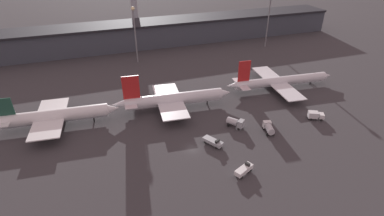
# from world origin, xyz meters

# --- Properties ---
(ground) EXTENTS (600.00, 600.00, 0.00)m
(ground) POSITION_xyz_m (0.00, 0.00, 0.00)
(ground) COLOR #383538
(terminal_building) EXTENTS (254.58, 20.63, 13.98)m
(terminal_building) POSITION_xyz_m (0.00, 104.29, 7.05)
(terminal_building) COLOR #3D424C
(terminal_building) RESTS_ON ground
(airplane_0) EXTENTS (43.93, 27.41, 12.53)m
(airplane_0) POSITION_xyz_m (-40.28, 27.75, 3.90)
(airplane_0) COLOR white
(airplane_0) RESTS_ON ground
(airplane_1) EXTENTS (45.68, 28.79, 14.97)m
(airplane_1) POSITION_xyz_m (1.46, 26.15, 3.87)
(airplane_1) COLOR silver
(airplane_1) RESTS_ON ground
(airplane_2) EXTENTS (48.94, 34.63, 13.97)m
(airplane_2) POSITION_xyz_m (49.31, 27.91, 3.25)
(airplane_2) COLOR silver
(airplane_2) RESTS_ON ground
(service_vehicle_0) EXTENTS (6.29, 4.37, 2.88)m
(service_vehicle_0) POSITION_xyz_m (9.82, -14.97, 1.36)
(service_vehicle_0) COLOR white
(service_vehicle_0) RESTS_ON ground
(service_vehicle_1) EXTENTS (5.45, 7.03, 2.61)m
(service_vehicle_1) POSITION_xyz_m (6.83, -0.09, 1.23)
(service_vehicle_1) COLOR #9EA3A8
(service_vehicle_1) RESTS_ON ground
(service_vehicle_2) EXTENTS (3.76, 6.06, 3.07)m
(service_vehicle_2) POSITION_xyz_m (26.98, 0.17, 1.79)
(service_vehicle_2) COLOR white
(service_vehicle_2) RESTS_ON ground
(service_vehicle_3) EXTENTS (5.90, 4.57, 2.90)m
(service_vehicle_3) POSITION_xyz_m (47.19, 2.00, 1.64)
(service_vehicle_3) COLOR white
(service_vehicle_3) RESTS_ON ground
(service_vehicle_4) EXTENTS (5.57, 6.11, 3.22)m
(service_vehicle_4) POSITION_xyz_m (17.96, 6.86, 1.82)
(service_vehicle_4) COLOR #9EA3A8
(service_vehicle_4) RESTS_ON ground
(lamp_post_1) EXTENTS (1.80, 1.80, 27.93)m
(lamp_post_1) POSITION_xyz_m (-2.69, 78.55, 17.50)
(lamp_post_1) COLOR slate
(lamp_post_1) RESTS_ON ground
(lamp_post_2) EXTENTS (1.80, 1.80, 29.33)m
(lamp_post_2) POSITION_xyz_m (73.05, 78.55, 18.26)
(lamp_post_2) COLOR slate
(lamp_post_2) RESTS_ON ground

